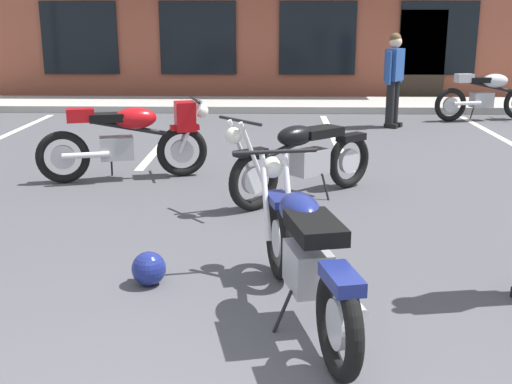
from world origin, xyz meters
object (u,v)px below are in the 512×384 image
Objects in this scene: motorcycle_black_cruiser at (303,158)px; helmet_on_pavement at (149,268)px; motorcycle_green_cafe_racer at (492,93)px; person_in_shorts_foreground at (394,74)px; motorcycle_silver_naked at (132,137)px; motorcycle_foreground_classic at (304,253)px.

motorcycle_black_cruiser is 6.65× the size of helmet_on_pavement.
motorcycle_black_cruiser is 6.84m from motorcycle_green_cafe_racer.
motorcycle_silver_naked is at bearing -134.58° from person_in_shorts_foreground.
motorcycle_black_cruiser and motorcycle_silver_naked have the same top height.
helmet_on_pavement is at bearing -117.68° from motorcycle_black_cruiser.
person_in_shorts_foreground is at bearing -157.18° from motorcycle_green_cafe_racer.
motorcycle_black_cruiser is 2.22m from motorcycle_silver_naked.
motorcycle_foreground_classic is 2.92m from motorcycle_black_cruiser.
person_in_shorts_foreground reaches higher than motorcycle_black_cruiser.
motorcycle_silver_naked is 7.64m from motorcycle_green_cafe_racer.
motorcycle_foreground_classic is 9.45m from motorcycle_green_cafe_racer.
helmet_on_pavement is at bearing -113.30° from person_in_shorts_foreground.
motorcycle_black_cruiser is at bearing -21.92° from motorcycle_silver_naked.
helmet_on_pavement is at bearing -122.62° from motorcycle_green_cafe_racer.
motorcycle_silver_naked and motorcycle_green_cafe_racer have the same top height.
person_in_shorts_foreground reaches higher than motorcycle_foreground_classic.
motorcycle_green_cafe_racer is at bearing 57.38° from helmet_on_pavement.
motorcycle_foreground_classic is at bearing -24.37° from helmet_on_pavement.
helmet_on_pavement is at bearing -76.21° from motorcycle_silver_naked.
motorcycle_foreground_classic and motorcycle_silver_naked have the same top height.
motorcycle_foreground_classic is 4.22m from motorcycle_silver_naked.
motorcycle_foreground_classic and motorcycle_black_cruiser have the same top height.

